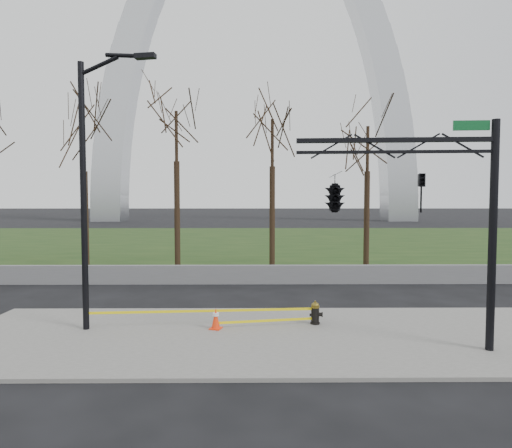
{
  "coord_description": "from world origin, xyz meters",
  "views": [
    {
      "loc": [
        -0.44,
        -11.88,
        3.92
      ],
      "look_at": [
        -0.33,
        2.0,
        3.19
      ],
      "focal_mm": 29.37,
      "sensor_mm": 36.0,
      "label": 1
    }
  ],
  "objects_px": {
    "fire_hydrant": "(315,313)",
    "street_light": "(90,176)",
    "traffic_cone": "(216,318)",
    "traffic_signal_mast": "(365,193)"
  },
  "relations": [
    {
      "from": "traffic_cone",
      "to": "street_light",
      "type": "xyz_separation_m",
      "value": [
        -3.68,
        -0.02,
        4.28
      ]
    },
    {
      "from": "fire_hydrant",
      "to": "street_light",
      "type": "relative_size",
      "value": 0.09
    },
    {
      "from": "fire_hydrant",
      "to": "traffic_cone",
      "type": "height_order",
      "value": "fire_hydrant"
    },
    {
      "from": "fire_hydrant",
      "to": "traffic_signal_mast",
      "type": "distance_m",
      "value": 4.38
    },
    {
      "from": "fire_hydrant",
      "to": "traffic_signal_mast",
      "type": "height_order",
      "value": "traffic_signal_mast"
    },
    {
      "from": "fire_hydrant",
      "to": "street_light",
      "type": "bearing_deg",
      "value": -166.28
    },
    {
      "from": "traffic_signal_mast",
      "to": "traffic_cone",
      "type": "bearing_deg",
      "value": 161.61
    },
    {
      "from": "traffic_cone",
      "to": "street_light",
      "type": "relative_size",
      "value": 0.08
    },
    {
      "from": "fire_hydrant",
      "to": "street_light",
      "type": "xyz_separation_m",
      "value": [
        -6.76,
        -0.51,
        4.26
      ]
    },
    {
      "from": "street_light",
      "to": "traffic_signal_mast",
      "type": "xyz_separation_m",
      "value": [
        7.68,
        -1.62,
        -0.55
      ]
    }
  ]
}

